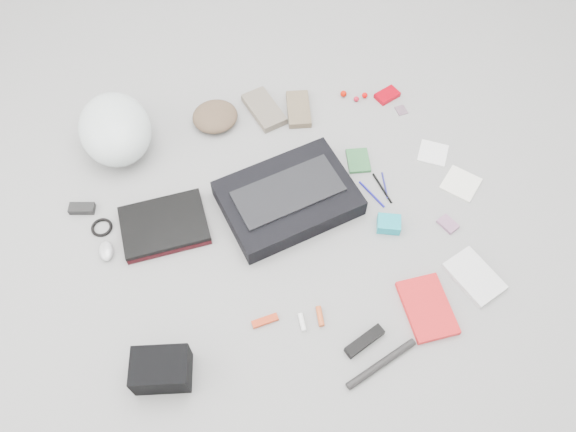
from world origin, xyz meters
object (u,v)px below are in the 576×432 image
object	(u,v)px
book_red	(427,308)
accordion_wallet	(389,224)
laptop	(164,224)
bike_helmet	(115,129)
messenger_bag	(288,198)
camera_bag	(161,370)

from	to	relation	value
book_red	accordion_wallet	distance (m)	0.36
laptop	bike_helmet	size ratio (longest dim) A/B	0.89
messenger_bag	accordion_wallet	bearing A→B (deg)	-41.81
accordion_wallet	messenger_bag	bearing A→B (deg)	170.92
accordion_wallet	book_red	bearing A→B (deg)	-66.37
bike_helmet	accordion_wallet	xyz separation A→B (m)	(0.95, -0.69, -0.09)
messenger_bag	accordion_wallet	distance (m)	0.41
laptop	book_red	bearing A→B (deg)	-35.22
laptop	accordion_wallet	size ratio (longest dim) A/B	3.66
laptop	bike_helmet	distance (m)	0.48
messenger_bag	camera_bag	bearing A→B (deg)	-147.91
laptop	bike_helmet	xyz separation A→B (m)	(-0.11, 0.46, 0.08)
messenger_bag	camera_bag	world-z (taller)	camera_bag
bike_helmet	messenger_bag	bearing A→B (deg)	-43.37
messenger_bag	bike_helmet	size ratio (longest dim) A/B	1.38
laptop	accordion_wallet	xyz separation A→B (m)	(0.84, -0.24, -0.01)
laptop	camera_bag	size ratio (longest dim) A/B	1.74
camera_bag	messenger_bag	bearing A→B (deg)	55.72
bike_helmet	camera_bag	world-z (taller)	bike_helmet
bike_helmet	book_red	distance (m)	1.43
bike_helmet	accordion_wallet	size ratio (longest dim) A/B	4.13
book_red	camera_bag	bearing A→B (deg)	-179.70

